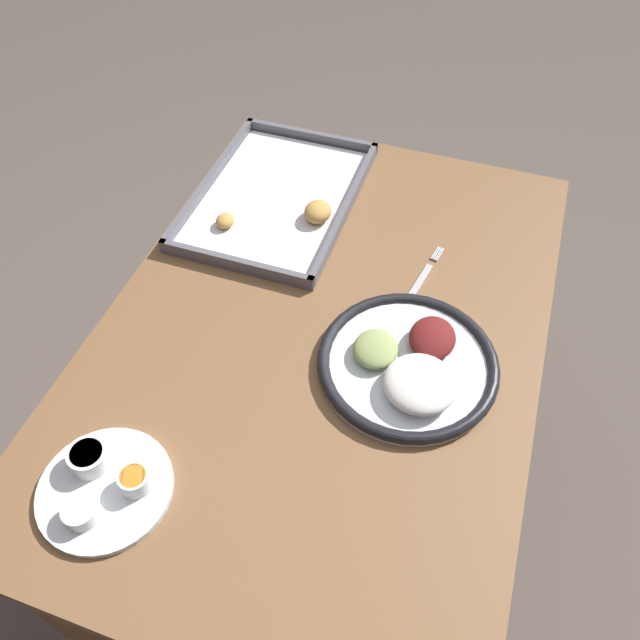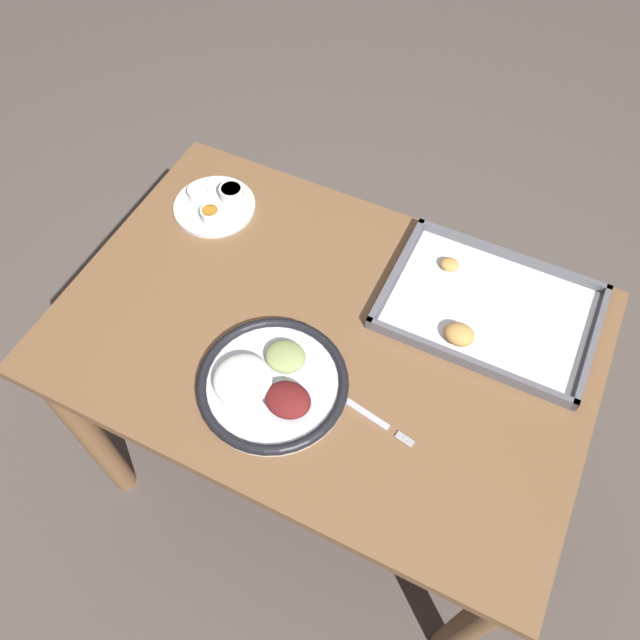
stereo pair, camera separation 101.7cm
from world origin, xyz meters
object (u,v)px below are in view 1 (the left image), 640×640
dinner_plate (409,364)px  saucer_plate (103,484)px  baking_tray (280,199)px  fork (416,288)px

dinner_plate → saucer_plate: size_ratio=1.54×
saucer_plate → baking_tray: 0.65m
dinner_plate → saucer_plate: dinner_plate is taller
dinner_plate → baking_tray: (0.31, 0.34, -0.01)m
saucer_plate → baking_tray: size_ratio=0.44×
fork → saucer_plate: (-0.51, 0.32, 0.01)m
fork → baking_tray: bearing=76.2°
dinner_plate → fork: bearing=9.3°
fork → baking_tray: size_ratio=0.49×
dinner_plate → saucer_plate: 0.48m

